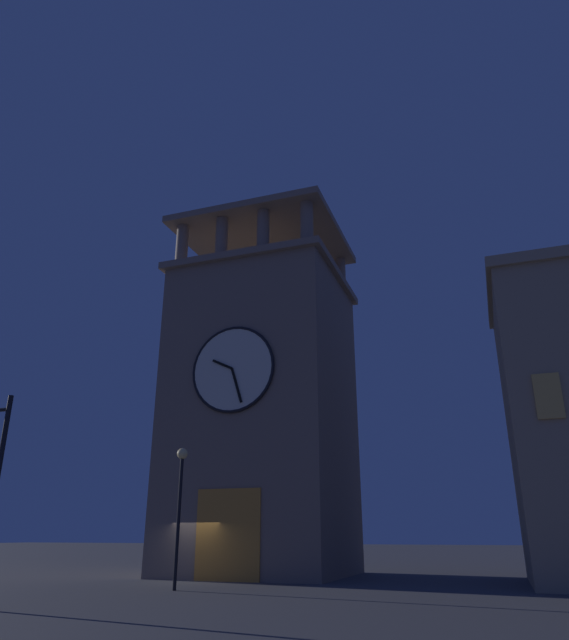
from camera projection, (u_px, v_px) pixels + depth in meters
ground_plane at (190, 581)px, 25.88m from camera, size 200.00×200.00×0.00m
clocktower at (264, 409)px, 32.37m from camera, size 9.43×9.11×22.36m
street_lamp at (180, 489)px, 22.90m from camera, size 0.44×0.44×5.28m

